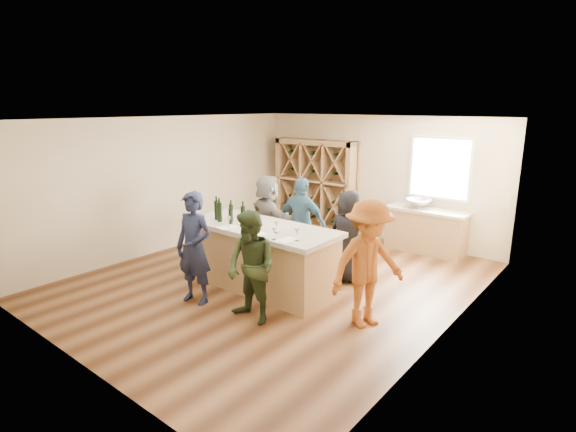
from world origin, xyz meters
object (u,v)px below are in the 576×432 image
Objects in this scene: wine_bottle_d at (231,216)px; person_far_mid at (302,223)px; wine_bottle_e at (243,215)px; wine_rack at (316,185)px; wine_bottle_c at (231,213)px; person_near_left at (194,248)px; tasting_counter_base at (261,259)px; person_far_right at (349,236)px; sink at (418,203)px; person_server at (368,264)px; wine_bottle_b at (220,212)px; wine_bottle_a at (217,210)px; person_far_left at (268,217)px; person_near_right at (251,268)px.

person_far_mid reaches higher than wine_bottle_d.
wine_bottle_e is at bearing 74.39° from person_far_mid.
wine_rack is 7.02× the size of wine_bottle_e.
wine_bottle_c is 1.06m from person_near_left.
wine_bottle_c is 0.92× the size of wine_bottle_e.
tasting_counter_base is 1.57m from person_far_right.
sink is 3.76m from person_server.
wine_bottle_c is at bearing -76.59° from wine_rack.
person_far_mid is at bearing 63.97° from wine_bottle_b.
wine_rack reaches higher than person_far_mid.
person_near_left reaches higher than wine_bottle_a.
wine_bottle_c is 0.17× the size of person_far_left.
wine_rack is 3.52m from person_far_right.
person_far_right is (1.01, 1.16, 0.31)m from tasting_counter_base.
wine_bottle_b is 0.19× the size of person_near_left.
wine_bottle_c reaches higher than sink.
person_far_mid is 1.03m from person_far_right.
person_server is at bearing 126.99° from person_far_right.
person_far_mid is (-0.77, 2.19, 0.06)m from person_near_right.
person_far_right is (1.03, -0.01, -0.06)m from person_far_mid.
wine_rack is 1.25× the size of person_near_left.
wine_bottle_e is 0.19× the size of person_far_right.
sink is (2.70, -0.07, -0.09)m from wine_rack.
person_server is at bearing 3.57° from wine_bottle_d.
sink is at bearing 66.30° from wine_bottle_d.
sink is 1.98× the size of wine_bottle_d.
wine_rack is 1.22× the size of person_server.
wine_bottle_c reaches higher than tasting_counter_base.
sink reaches higher than tasting_counter_base.
sink is 4.10m from wine_bottle_c.
person_near_left reaches higher than person_far_left.
tasting_counter_base is at bearing 147.20° from person_far_left.
wine_rack is 2.87m from person_far_mid.
wine_rack is 5.17m from person_near_right.
person_server reaches higher than person_far_left.
person_server reaches higher than sink.
person_server is (2.08, -0.08, 0.40)m from tasting_counter_base.
person_near_left is 1.02× the size of person_far_mid.
person_near_right is 2.79m from person_far_left.
wine_bottle_e is at bearing 29.97° from wine_bottle_d.
wine_bottle_b is 2.26m from person_far_right.
person_near_right is 0.96× the size of person_far_left.
wine_bottle_d reaches higher than sink.
wine_bottle_c is 0.17× the size of person_far_mid.
person_far_left is at bearing -76.99° from wine_rack.
tasting_counter_base is at bearing 9.80° from wine_bottle_c.
tasting_counter_base is 1.23m from person_far_mid.
sink is at bearing 68.13° from wine_bottle_e.
wine_bottle_a is 1.07× the size of wine_bottle_e.
person_near_left is at bearing -77.12° from wine_rack.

